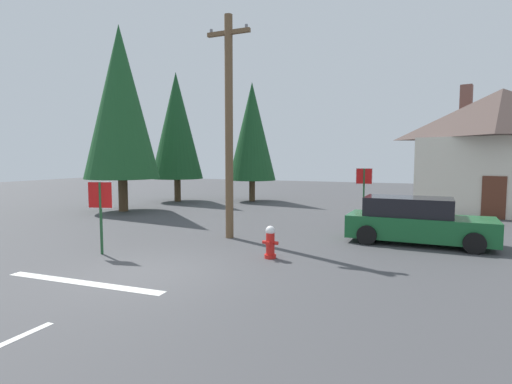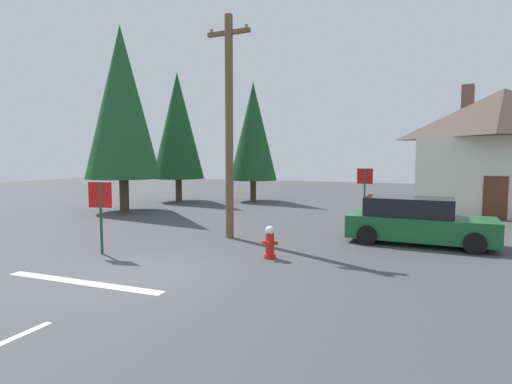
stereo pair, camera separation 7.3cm
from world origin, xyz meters
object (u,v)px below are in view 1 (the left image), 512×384
Objects in this scene: fire_hydrant at (270,242)px; pine_tree_tall_left at (176,126)px; stop_sign_far at (364,183)px; pine_tree_mid_left at (121,103)px; pine_tree_short_left at (252,132)px; house at (500,149)px; utility_pole at (229,124)px; stop_sign_near at (100,202)px; parked_car at (416,221)px.

pine_tree_tall_left reaches higher than fire_hydrant.
pine_tree_mid_left reaches higher than stop_sign_far.
pine_tree_short_left is at bearing 146.36° from stop_sign_far.
fire_hydrant is 0.11× the size of house.
utility_pole is 3.25× the size of stop_sign_far.
utility_pole is at bearing 57.32° from stop_sign_near.
fire_hydrant is at bearing -134.85° from parked_car.
house is (12.22, 15.23, 1.79)m from stop_sign_near.
utility_pole is 0.88× the size of house.
stop_sign_near is 10.81m from pine_tree_mid_left.
pine_tree_short_left is at bearing 59.38° from pine_tree_mid_left.
pine_tree_mid_left reaches higher than fire_hydrant.
stop_sign_near is 0.28× the size of pine_tree_short_left.
pine_tree_short_left is at bearing -179.73° from house.
pine_tree_mid_left is (0.12, -5.26, 0.82)m from pine_tree_tall_left.
parked_car is 15.65m from pine_tree_mid_left.
fire_hydrant is at bearing -30.35° from pine_tree_mid_left.
house is (6.10, 5.34, 1.63)m from stop_sign_far.
house is 18.65m from pine_tree_tall_left.
utility_pole is 12.23m from pine_tree_short_left.
pine_tree_mid_left is at bearing 169.89° from parked_car.
parked_car is at bearing 14.48° from utility_pole.
stop_sign_near is 5.09m from fire_hydrant.
parked_car is 0.55× the size of pine_tree_tall_left.
pine_tree_tall_left reaches higher than utility_pole.
house is 1.05× the size of pine_tree_tall_left.
house is 0.90× the size of pine_tree_mid_left.
pine_tree_tall_left is at bearing 91.35° from pine_tree_mid_left.
fire_hydrant is 16.60m from pine_tree_tall_left.
stop_sign_near is at bearing -162.47° from fire_hydrant.
stop_sign_far is 0.24× the size of pine_tree_mid_left.
pine_tree_mid_left reaches higher than stop_sign_near.
pine_tree_tall_left is at bearing 115.44° from stop_sign_near.
pine_tree_tall_left reaches higher than house.
pine_tree_tall_left reaches higher than pine_tree_short_left.
parked_car is at bearing 45.15° from fire_hydrant.
house is 1.13× the size of pine_tree_short_left.
utility_pole is (-2.39, 2.18, 3.57)m from fire_hydrant.
utility_pole is 1.67× the size of parked_car.
stop_sign_far is 0.31× the size of pine_tree_short_left.
utility_pole is 0.92× the size of pine_tree_tall_left.
utility_pole is 7.64m from stop_sign_far.
stop_sign_far is 5.29m from parked_car.
stop_sign_near is at bearing -122.68° from utility_pole.
pine_tree_mid_left reaches higher than parked_car.
utility_pole is at bearing -130.48° from house.
pine_tree_tall_left reaches higher than parked_car.
parked_car is 14.78m from pine_tree_short_left.
house reaches higher than stop_sign_far.
pine_tree_short_left reaches higher than stop_sign_near.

